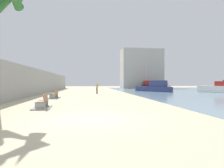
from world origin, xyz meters
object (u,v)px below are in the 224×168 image
(boat_far_left, at_px, (220,88))
(bench_near, at_px, (42,105))
(person_walking, at_px, (97,87))
(boat_distant, at_px, (147,86))
(bench_far, at_px, (54,96))
(boat_far_right, at_px, (163,87))
(boat_mid_bay, at_px, (154,87))

(boat_far_left, bearing_deg, bench_near, -147.42)
(person_walking, xyz_separation_m, boat_distant, (15.11, 23.05, -0.13))
(bench_near, distance_m, boat_far_left, 29.83)
(bench_far, height_order, boat_far_right, boat_far_right)
(bench_far, distance_m, boat_far_right, 30.92)
(bench_near, bearing_deg, boat_far_left, 32.58)
(boat_distant, relative_size, boat_mid_bay, 1.01)
(bench_far, xyz_separation_m, boat_mid_bay, (16.03, 13.09, 0.55))
(boat_distant, height_order, boat_far_right, boat_distant)
(boat_distant, distance_m, boat_far_left, 22.86)
(boat_distant, bearing_deg, boat_far_right, -80.39)
(bench_near, relative_size, boat_far_right, 0.41)
(boat_distant, bearing_deg, boat_far_left, -75.63)
(boat_far_left, bearing_deg, boat_distant, 104.37)
(bench_near, height_order, boat_far_left, boat_far_left)
(boat_distant, distance_m, boat_far_right, 8.02)
(bench_far, distance_m, boat_far_left, 26.99)
(boat_mid_bay, distance_m, boat_far_left, 10.95)
(bench_near, distance_m, bench_far, 8.03)
(boat_distant, bearing_deg, bench_near, -116.99)
(bench_near, relative_size, bench_far, 1.02)
(boat_distant, relative_size, boat_far_right, 1.41)
(boat_mid_bay, bearing_deg, bench_near, -126.14)
(person_walking, distance_m, boat_far_right, 22.35)
(boat_far_right, bearing_deg, boat_mid_bay, -120.36)
(bench_far, distance_m, boat_mid_bay, 20.71)
(boat_distant, xyz_separation_m, boat_mid_bay, (-4.05, -17.11, -0.08))
(boat_distant, xyz_separation_m, boat_far_left, (5.67, -22.14, -0.09))
(person_walking, height_order, boat_far_left, boat_far_left)
(boat_distant, height_order, boat_far_left, boat_distant)
(bench_far, height_order, person_walking, person_walking)
(bench_near, bearing_deg, boat_far_right, 55.53)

